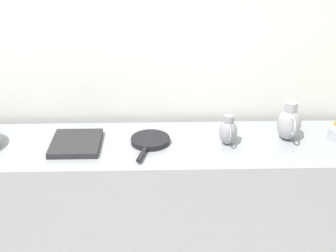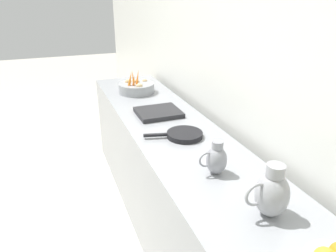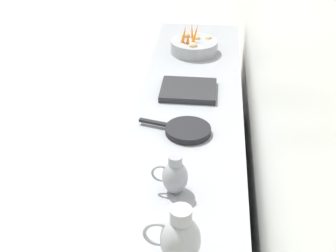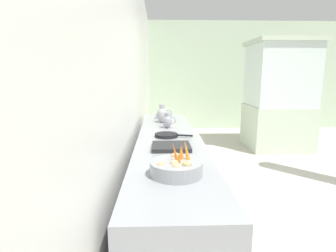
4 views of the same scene
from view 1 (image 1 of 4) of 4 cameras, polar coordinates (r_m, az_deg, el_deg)
tile_wall_left at (r=3.08m, az=7.16°, el=11.98°), size 0.10×8.82×3.00m
prep_counter at (r=3.09m, az=-2.13°, el=-9.45°), size 0.63×3.38×0.88m
metal_pitcher_tall at (r=2.97m, az=14.91°, el=0.38°), size 0.21×0.15×0.25m
metal_pitcher_short at (r=2.85m, az=7.54°, el=-0.67°), size 0.16×0.11×0.19m
counter_sink_basin at (r=2.89m, az=-11.41°, el=-2.13°), size 0.34×0.30×0.04m
skillet_on_counter at (r=2.87m, az=-2.25°, el=-1.83°), size 0.40×0.24×0.03m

